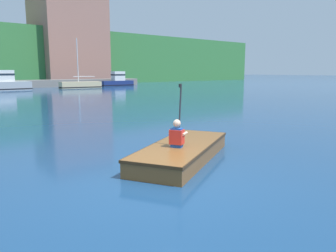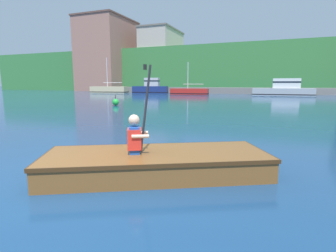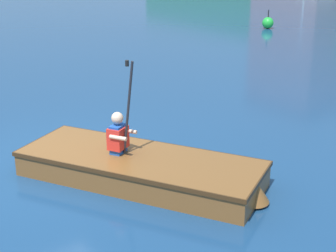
% 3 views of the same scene
% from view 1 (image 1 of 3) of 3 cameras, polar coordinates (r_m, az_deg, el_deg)
% --- Properties ---
extents(ground_plane, '(300.00, 300.00, 0.00)m').
position_cam_1_polar(ground_plane, '(6.02, -1.21, -9.95)').
color(ground_plane, navy).
extents(waterfront_tower_far, '(10.03, 9.39, 13.78)m').
position_cam_1_polar(waterfront_tower_far, '(55.60, -16.92, 14.21)').
color(waterfront_tower_far, '#9E6B5B').
rests_on(waterfront_tower_far, ground).
extents(moored_boat_dock_center_far, '(4.66, 1.36, 1.96)m').
position_cam_1_polar(moored_boat_dock_center_far, '(45.39, -8.83, 7.76)').
color(moored_boat_dock_center_far, navy).
rests_on(moored_boat_dock_center_far, ground).
extents(moored_boat_dock_east_end, '(4.91, 1.88, 5.76)m').
position_cam_1_polar(moored_boat_dock_east_end, '(40.34, -14.98, 6.93)').
color(moored_boat_dock_east_end, '#CCB789').
rests_on(moored_boat_dock_east_end, ground).
extents(rowboat_foreground, '(3.68, 2.77, 0.37)m').
position_cam_1_polar(rowboat_foreground, '(7.56, 2.58, -4.22)').
color(rowboat_foreground, brown).
rests_on(rowboat_foreground, ground).
extents(person_paddler, '(0.44, 0.44, 1.37)m').
position_cam_1_polar(person_paddler, '(7.11, 1.57, -1.46)').
color(person_paddler, '#1E4CA5').
rests_on(person_paddler, rowboat_foreground).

